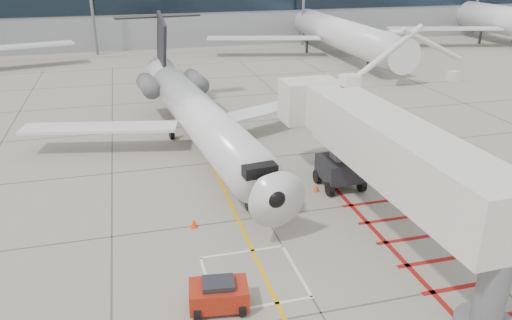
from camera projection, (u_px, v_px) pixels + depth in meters
name	position (u px, v px, depth m)	size (l,w,h in m)	color
ground_plane	(289.00, 257.00, 23.23)	(260.00, 260.00, 0.00)	gray
regional_jet	(209.00, 104.00, 32.23)	(24.71, 31.16, 8.17)	white
jet_bridge	(400.00, 167.00, 23.29)	(9.21, 19.44, 7.77)	silver
pushback_tug	(219.00, 294.00, 19.70)	(2.32, 1.45, 1.35)	#A1200F
baggage_cart	(277.00, 198.00, 27.47)	(1.91, 1.21, 1.21)	slate
ground_power_unit	(451.00, 190.00, 27.55)	(2.52, 1.47, 2.00)	silver
cone_nose	(194.00, 223.00, 25.70)	(0.36, 0.36, 0.50)	#E5400C
cone_side	(316.00, 188.00, 29.55)	(0.33, 0.33, 0.46)	#F74F0D
bg_aircraft_c	(333.00, 12.00, 67.10)	(33.98, 37.76, 11.33)	silver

